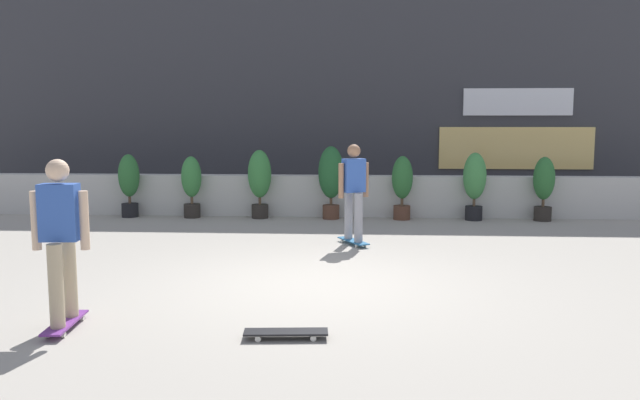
# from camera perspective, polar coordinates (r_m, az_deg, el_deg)

# --- Properties ---
(ground_plane) EXTENTS (48.00, 48.00, 0.00)m
(ground_plane) POSITION_cam_1_polar(r_m,az_deg,el_deg) (8.08, -0.67, -7.64)
(ground_plane) COLOR #A8A093
(planter_wall) EXTENTS (18.00, 0.40, 0.90)m
(planter_wall) POSITION_cam_1_polar(r_m,az_deg,el_deg) (13.90, 1.15, 0.40)
(planter_wall) COLOR beige
(planter_wall) RESTS_ON ground
(building_backdrop) EXTENTS (20.00, 2.08, 6.50)m
(building_backdrop) POSITION_cam_1_polar(r_m,az_deg,el_deg) (17.85, 1.75, 10.84)
(building_backdrop) COLOR #38383D
(building_backdrop) RESTS_ON ground
(potted_plant_0) EXTENTS (0.45, 0.45, 1.38)m
(potted_plant_0) POSITION_cam_1_polar(r_m,az_deg,el_deg) (14.31, -16.97, 1.62)
(potted_plant_0) COLOR black
(potted_plant_0) RESTS_ON ground
(potted_plant_1) EXTENTS (0.43, 0.43, 1.34)m
(potted_plant_1) POSITION_cam_1_polar(r_m,az_deg,el_deg) (13.89, -11.60, 1.50)
(potted_plant_1) COLOR #2D2823
(potted_plant_1) RESTS_ON ground
(potted_plant_2) EXTENTS (0.50, 0.50, 1.48)m
(potted_plant_2) POSITION_cam_1_polar(r_m,az_deg,el_deg) (13.57, -5.51, 1.94)
(potted_plant_2) COLOR #2D2823
(potted_plant_2) RESTS_ON ground
(potted_plant_3) EXTENTS (0.54, 0.54, 1.56)m
(potted_plant_3) POSITION_cam_1_polar(r_m,az_deg,el_deg) (13.41, 1.01, 2.15)
(potted_plant_3) COLOR brown
(potted_plant_3) RESTS_ON ground
(potted_plant_4) EXTENTS (0.44, 0.44, 1.36)m
(potted_plant_4) POSITION_cam_1_polar(r_m,az_deg,el_deg) (13.44, 7.49, 1.47)
(potted_plant_4) COLOR brown
(potted_plant_4) RESTS_ON ground
(potted_plant_5) EXTENTS (0.48, 0.48, 1.43)m
(potted_plant_5) POSITION_cam_1_polar(r_m,az_deg,el_deg) (13.62, 13.87, 1.65)
(potted_plant_5) COLOR black
(potted_plant_5) RESTS_ON ground
(potted_plant_6) EXTENTS (0.44, 0.44, 1.35)m
(potted_plant_6) POSITION_cam_1_polar(r_m,az_deg,el_deg) (13.96, 19.68, 1.31)
(potted_plant_6) COLOR #2D2823
(potted_plant_6) RESTS_ON ground
(skater_foreground) EXTENTS (0.56, 0.80, 1.70)m
(skater_foreground) POSITION_cam_1_polar(r_m,az_deg,el_deg) (10.52, 3.07, 0.97)
(skater_foreground) COLOR #266699
(skater_foreground) RESTS_ON ground
(skater_by_wall_right) EXTENTS (0.56, 0.81, 1.70)m
(skater_by_wall_right) POSITION_cam_1_polar(r_m,az_deg,el_deg) (6.65, -22.50, -3.04)
(skater_by_wall_right) COLOR #72338C
(skater_by_wall_right) RESTS_ON ground
(skateboard_aside) EXTENTS (0.81, 0.27, 0.08)m
(skateboard_aside) POSITION_cam_1_polar(r_m,az_deg,el_deg) (6.10, -3.12, -11.92)
(skateboard_aside) COLOR black
(skateboard_aside) RESTS_ON ground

